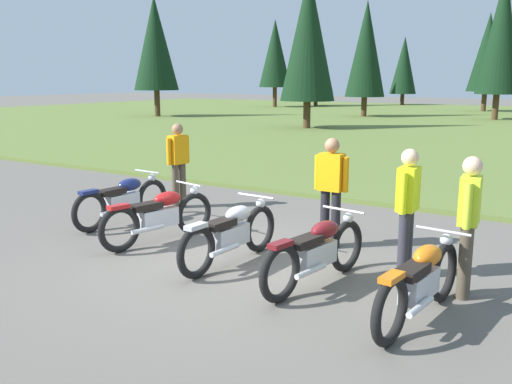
% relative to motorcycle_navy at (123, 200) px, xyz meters
% --- Properties ---
extents(ground_plane, '(140.00, 140.00, 0.00)m').
position_rel_motorcycle_navy_xyz_m(ground_plane, '(2.83, -0.70, -0.44)').
color(ground_plane, '#605B54').
extents(forest_treeline, '(42.25, 30.31, 8.74)m').
position_rel_motorcycle_navy_xyz_m(forest_treeline, '(-0.92, 34.58, 4.02)').
color(forest_treeline, '#47331E').
rests_on(forest_treeline, ground).
extents(motorcycle_navy, '(0.62, 2.10, 0.88)m').
position_rel_motorcycle_navy_xyz_m(motorcycle_navy, '(0.00, 0.00, 0.00)').
color(motorcycle_navy, black).
rests_on(motorcycle_navy, ground).
extents(motorcycle_red, '(0.72, 2.07, 0.88)m').
position_rel_motorcycle_navy_xyz_m(motorcycle_red, '(1.32, -0.52, 0.00)').
color(motorcycle_red, black).
rests_on(motorcycle_red, ground).
extents(motorcycle_silver, '(0.62, 2.10, 0.88)m').
position_rel_motorcycle_navy_xyz_m(motorcycle_silver, '(2.85, -0.77, 0.00)').
color(motorcycle_silver, black).
rests_on(motorcycle_silver, ground).
extents(motorcycle_maroon, '(0.62, 2.09, 0.88)m').
position_rel_motorcycle_navy_xyz_m(motorcycle_maroon, '(4.21, -0.89, 0.00)').
color(motorcycle_maroon, black).
rests_on(motorcycle_maroon, ground).
extents(motorcycle_orange, '(0.62, 2.10, 0.88)m').
position_rel_motorcycle_navy_xyz_m(motorcycle_orange, '(5.60, -1.24, 0.00)').
color(motorcycle_orange, black).
rests_on(motorcycle_orange, ground).
extents(rider_with_back_turned, '(0.55, 0.22, 1.67)m').
position_rel_motorcycle_navy_xyz_m(rider_with_back_turned, '(3.67, 0.68, 0.51)').
color(rider_with_back_turned, black).
rests_on(rider_with_back_turned, ground).
extents(rider_in_hivis_vest, '(0.23, 0.55, 1.67)m').
position_rel_motorcycle_navy_xyz_m(rider_in_hivis_vest, '(5.03, 0.03, 0.51)').
color(rider_in_hivis_vest, '#2D2D38').
rests_on(rider_in_hivis_vest, ground).
extents(rider_checking_bike, '(0.26, 0.55, 1.67)m').
position_rel_motorcycle_navy_xyz_m(rider_checking_bike, '(5.84, -0.28, 0.51)').
color(rider_checking_bike, '#4C4233').
rests_on(rider_checking_bike, ground).
extents(rider_near_row_end, '(0.28, 0.54, 1.67)m').
position_rel_motorcycle_navy_xyz_m(rider_near_row_end, '(-0.01, 1.53, 0.51)').
color(rider_near_row_end, '#4C4233').
rests_on(rider_near_row_end, ground).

